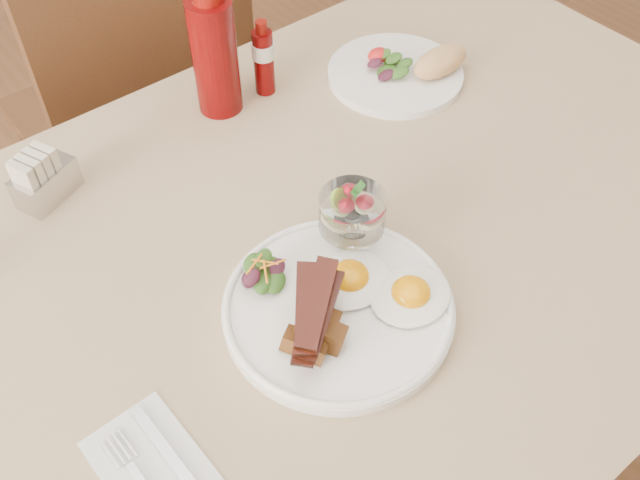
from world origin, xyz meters
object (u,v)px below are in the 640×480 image
(hot_sauce_bottle, at_px, (264,58))
(main_plate, at_px, (338,309))
(second_plate, at_px, (406,70))
(chair_far, at_px, (141,113))
(table, at_px, (351,263))
(sugar_caddy, at_px, (43,179))
(fruit_cup, at_px, (352,212))
(ketchup_bottle, at_px, (215,54))

(hot_sauce_bottle, bearing_deg, main_plate, -114.74)
(second_plate, distance_m, hot_sauce_bottle, 0.24)
(second_plate, bearing_deg, chair_far, 120.65)
(table, xyz_separation_m, second_plate, (0.28, 0.19, 0.10))
(hot_sauce_bottle, relative_size, sugar_caddy, 1.28)
(chair_far, height_order, hot_sauce_bottle, chair_far)
(fruit_cup, xyz_separation_m, ketchup_bottle, (0.03, 0.35, 0.03))
(main_plate, bearing_deg, hot_sauce_bottle, 65.26)
(chair_far, xyz_separation_m, main_plate, (-0.11, -0.77, 0.24))
(table, height_order, main_plate, main_plate)
(main_plate, distance_m, fruit_cup, 0.12)
(fruit_cup, bearing_deg, hot_sauce_bottle, 72.29)
(main_plate, relative_size, ketchup_bottle, 1.37)
(chair_far, xyz_separation_m, ketchup_bottle, (-0.00, -0.34, 0.32))
(ketchup_bottle, bearing_deg, hot_sauce_bottle, -7.72)
(ketchup_bottle, height_order, sugar_caddy, ketchup_bottle)
(fruit_cup, distance_m, sugar_caddy, 0.43)
(table, relative_size, second_plate, 5.92)
(fruit_cup, relative_size, second_plate, 0.38)
(main_plate, distance_m, hot_sauce_bottle, 0.46)
(main_plate, xyz_separation_m, second_plate, (0.39, 0.30, 0.01))
(hot_sauce_bottle, bearing_deg, sugar_caddy, -178.80)
(table, relative_size, ketchup_bottle, 6.49)
(second_plate, xyz_separation_m, sugar_caddy, (-0.58, 0.11, 0.02))
(table, bearing_deg, hot_sauce_bottle, 75.82)
(fruit_cup, height_order, ketchup_bottle, ketchup_bottle)
(fruit_cup, height_order, sugar_caddy, fruit_cup)
(table, distance_m, ketchup_bottle, 0.37)
(table, height_order, second_plate, second_plate)
(chair_far, xyz_separation_m, fruit_cup, (-0.03, -0.69, 0.29))
(main_plate, height_order, second_plate, second_plate)
(ketchup_bottle, bearing_deg, chair_far, 89.88)
(ketchup_bottle, distance_m, sugar_caddy, 0.31)
(main_plate, relative_size, second_plate, 1.25)
(ketchup_bottle, bearing_deg, fruit_cup, -94.82)
(main_plate, height_order, fruit_cup, fruit_cup)
(ketchup_bottle, relative_size, sugar_caddy, 2.09)
(table, distance_m, second_plate, 0.35)
(table, distance_m, main_plate, 0.18)
(chair_far, height_order, ketchup_bottle, ketchup_bottle)
(fruit_cup, bearing_deg, table, 44.84)
(hot_sauce_bottle, bearing_deg, chair_far, 102.49)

